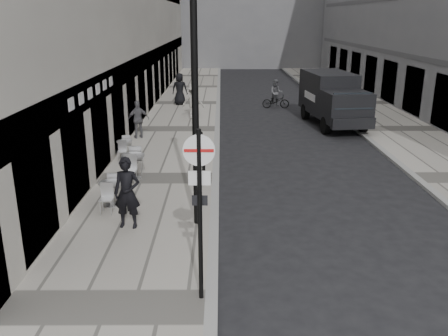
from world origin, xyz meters
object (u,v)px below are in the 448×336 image
Objects in this scene: panel_van at (332,96)px; cyclist at (276,97)px; sign_post at (200,194)px; lamppost at (195,82)px; walking_man at (127,193)px.

cyclist is at bearing 109.77° from panel_van.
sign_post is 0.58× the size of panel_van.
lamppost is (-0.25, 3.60, 1.60)m from sign_post.
lamppost is 18.39m from cyclist.
walking_man is at bearing -128.41° from panel_van.
cyclist is at bearing 77.41° from walking_man.
panel_van is 3.29× the size of cyclist.
sign_post is 1.91× the size of cyclist.
panel_van is at bearing 63.30° from lamppost.
panel_van is (6.43, 12.78, -2.39)m from lamppost.
cyclist is (5.86, 17.90, -0.37)m from walking_man.
lamppost is at bearing 13.47° from walking_man.
sign_post is 3.94m from lamppost.
panel_van is at bearing 63.28° from walking_man.
lamppost reaches higher than sign_post.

